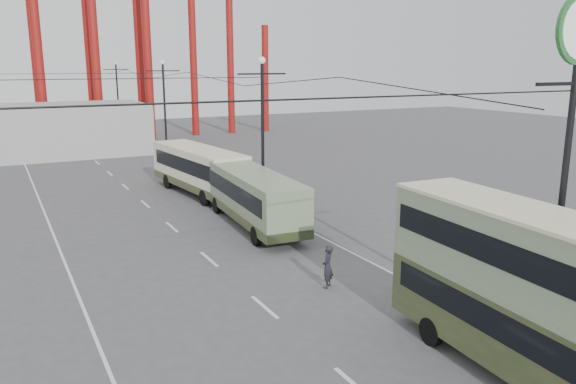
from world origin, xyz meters
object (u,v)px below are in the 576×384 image
single_decker_green (252,195)px  lamp_post_near (573,99)px  single_decker_cream (199,168)px  double_decker_bus (525,287)px  pedestrian (328,267)px

single_decker_green → lamp_post_near: bearing=-77.8°
lamp_post_near → single_decker_cream: (-2.48, 26.21, -6.04)m
lamp_post_near → double_decker_bus: lamp_post_near is taller
lamp_post_near → single_decker_green: bearing=97.9°
single_decker_green → single_decker_cream: (-0.07, 8.84, 0.10)m
lamp_post_near → single_decker_green: size_ratio=0.99×
double_decker_bus → single_decker_cream: bearing=93.8°
single_decker_green → single_decker_cream: bearing=94.7°
double_decker_bus → pedestrian: double_decker_bus is taller
double_decker_bus → single_decker_green: (-0.21, 18.12, -1.06)m
lamp_post_near → pedestrian: 10.85m
single_decker_green → pedestrian: (-1.10, -9.84, -0.83)m
pedestrian → lamp_post_near: bearing=72.6°
lamp_post_near → pedestrian: bearing=115.0°
single_decker_green → single_decker_cream: 8.84m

